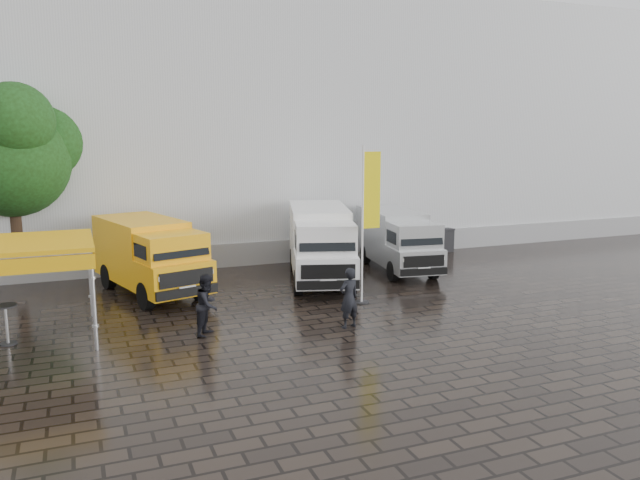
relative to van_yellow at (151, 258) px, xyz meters
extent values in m
plane|color=black|center=(6.69, -4.54, -1.30)|extent=(120.00, 120.00, 0.00)
cube|color=silver|center=(8.69, 11.46, 4.70)|extent=(44.00, 16.00, 12.00)
cube|color=gray|center=(8.69, 3.41, -0.80)|extent=(44.00, 0.15, 1.00)
cylinder|color=silver|center=(-2.07, -2.16, 0.00)|extent=(0.10, 0.10, 2.59)
cylinder|color=silver|center=(-2.07, -5.40, 0.00)|extent=(0.10, 0.10, 2.59)
cube|color=#E19F0B|center=(-3.69, -3.78, 1.39)|extent=(3.43, 3.43, 0.12)
cube|color=#E19F0B|center=(-3.69, -5.48, 1.09)|extent=(3.38, 0.04, 0.40)
cylinder|color=black|center=(6.41, -3.82, -1.28)|extent=(0.50, 0.50, 0.04)
cylinder|color=white|center=(6.41, -3.82, 1.33)|extent=(0.07, 0.07, 5.25)
cube|color=yellow|center=(6.74, -3.82, 2.48)|extent=(0.60, 0.03, 2.52)
cylinder|color=black|center=(-4.45, 3.64, 0.65)|extent=(0.55, 0.55, 3.90)
sphere|color=black|center=(-4.45, 3.64, 3.38)|extent=(4.29, 4.29, 4.29)
cylinder|color=black|center=(-4.29, -4.08, -0.75)|extent=(0.60, 0.60, 1.10)
cube|color=black|center=(14.12, 3.03, -0.75)|extent=(0.71, 0.71, 1.11)
imported|color=black|center=(4.89, -6.14, -0.40)|extent=(0.74, 0.58, 1.80)
imported|color=black|center=(0.93, -5.25, -0.43)|extent=(1.02, 1.07, 1.74)
camera|label=1|loc=(-2.39, -22.20, 4.37)|focal=35.00mm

